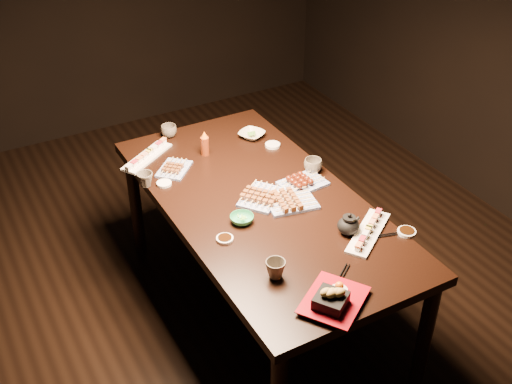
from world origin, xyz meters
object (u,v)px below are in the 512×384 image
Objects in this scene: condiment_bottle at (205,143)px; edamame_bowl_cream at (252,135)px; teacup_near_left at (276,269)px; teacup_far_left at (145,180)px; teapot at (349,224)px; sushi_platter_near at (368,230)px; yakitori_plate_center at (262,194)px; yakitori_plate_right at (291,199)px; yakitori_plate_left at (174,166)px; teacup_far_right at (169,131)px; edamame_bowl_green at (242,219)px; sushi_platter_far at (147,155)px; tempura_tray at (334,294)px; teacup_mid_right at (313,166)px; dining_table at (261,259)px.

edamame_bowl_cream is at bearing 8.25° from condiment_bottle.
teacup_far_left is (-0.23, 0.92, -0.00)m from teacup_near_left.
sushi_platter_near is at bearing -45.57° from teapot.
sushi_platter_near reaches higher than edamame_bowl_cream.
yakitori_plate_center is 0.15m from yakitori_plate_right.
teacup_far_right is at bearing 25.50° from yakitori_plate_left.
edamame_bowl_green is (-0.46, 0.36, -0.00)m from sushi_platter_near.
teacup_far_right is 0.74× the size of teapot.
teacup_far_left reaches higher than yakitori_plate_right.
condiment_bottle is at bearing 124.15° from sushi_platter_far.
teacup_far_left is at bearing 149.08° from yakitori_plate_right.
tempura_tray is at bearing -177.75° from sushi_platter_near.
edamame_bowl_green is 0.80× the size of edamame_bowl_cream.
sushi_platter_far reaches higher than edamame_bowl_cream.
teapot is at bearing -107.22° from yakitori_plate_left.
teapot is at bearing -74.32° from condiment_bottle.
edamame_bowl_green is 0.59m from teacup_far_left.
teacup_near_left is 0.46m from teapot.
yakitori_plate_right is 1.67× the size of condiment_bottle.
yakitori_plate_center is at bearing -79.39° from teacup_far_right.
tempura_tray is (0.24, -1.44, 0.03)m from sushi_platter_far.
teapot reaches higher than yakitori_plate_left.
edamame_bowl_green is at bearing 81.96° from teacup_near_left.
teacup_near_left reaches higher than edamame_bowl_green.
yakitori_plate_left is 0.74m from teacup_mid_right.
yakitori_plate_left is at bearing 63.95° from tempura_tray.
teacup_mid_right reaches higher than sushi_platter_far.
dining_table is at bearing 148.92° from yakitori_plate_right.
edamame_bowl_cream is (0.61, -0.07, -0.00)m from sushi_platter_far.
teacup_far_left is (-0.57, 0.50, 0.01)m from yakitori_plate_right.
sushi_platter_far is at bearing 102.90° from edamame_bowl_green.
teapot is at bearing -105.92° from teacup_mid_right.
teacup_near_left reaches higher than edamame_bowl_cream.
yakitori_plate_left is (-0.56, 0.95, 0.00)m from sushi_platter_near.
teacup_near_left is at bearing -93.45° from teacup_far_right.
yakitori_plate_right is 2.90× the size of teacup_far_left.
tempura_tray is 3.04× the size of teacup_far_right.
teacup_far_left is 0.91× the size of teacup_far_right.
edamame_bowl_cream is 0.48m from teacup_far_right.
teacup_near_left reaches higher than teacup_far_left.
teacup_mid_right is at bearing 46.23° from teacup_near_left.
teacup_far_left is (-0.28, 0.51, 0.02)m from edamame_bowl_green.
sushi_platter_far is 4.26× the size of teacup_far_left.
teapot is (0.11, -0.32, 0.02)m from yakitori_plate_right.
tempura_tray is 0.48m from teapot.
teacup_far_left reaches higher than sushi_platter_near.
yakitori_plate_center is at bearing -40.20° from teacup_far_left.
edamame_bowl_green is at bearing -91.44° from teacup_far_right.
yakitori_plate_center and yakitori_plate_right have the same top height.
condiment_bottle reaches higher than teapot.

